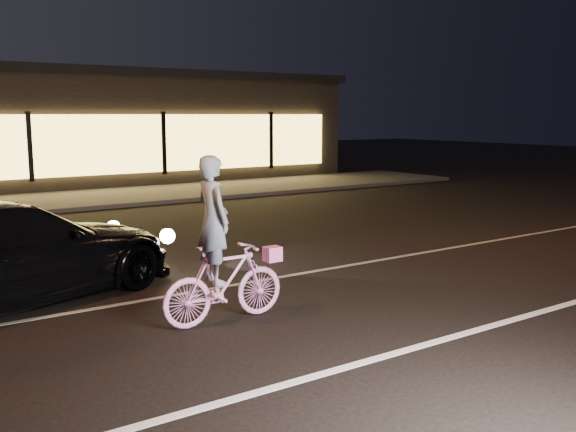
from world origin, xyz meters
TOP-DOWN VIEW (x-y plane):
  - ground at (0.00, 0.00)m, footprint 90.00×90.00m
  - lane_stripe_near at (0.00, -1.50)m, footprint 60.00×0.12m
  - lane_stripe_far at (0.00, 2.00)m, footprint 60.00×0.10m
  - sidewalk at (0.00, 13.00)m, footprint 30.00×4.00m
  - storefront at (0.00, 18.97)m, footprint 25.40×8.42m
  - cyclist at (-0.99, 0.53)m, footprint 1.68×0.58m
  - sedan at (-3.08, 2.88)m, footprint 5.41×3.61m

SIDE VIEW (x-z plane):
  - ground at x=0.00m, z-range 0.00..0.00m
  - lane_stripe_near at x=0.00m, z-range 0.00..0.01m
  - lane_stripe_far at x=0.00m, z-range 0.00..0.01m
  - sidewalk at x=0.00m, z-range 0.00..0.12m
  - sedan at x=-3.08m, z-range 0.00..1.45m
  - cyclist at x=-0.99m, z-range -0.31..1.81m
  - storefront at x=0.00m, z-range 0.05..4.25m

